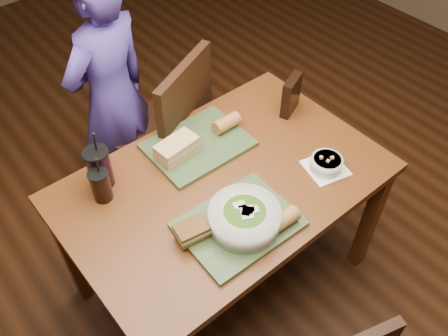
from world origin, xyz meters
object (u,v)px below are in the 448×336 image
(sandwich_near, at_px, (192,231))
(tray_far, at_px, (198,145))
(salad_bowl, at_px, (245,217))
(baguette_near, at_px, (283,220))
(soup_bowl, at_px, (326,163))
(cup_cola, at_px, (101,185))
(chair_far, at_px, (176,131))
(tray_near, at_px, (239,224))
(sandwich_far, at_px, (177,148))
(cup_berry, at_px, (99,168))
(diner, at_px, (112,97))
(baguette_far, at_px, (227,123))
(chip_bag, at_px, (291,95))
(dining_table, at_px, (224,194))

(sandwich_near, bearing_deg, tray_far, 50.11)
(salad_bowl, bearing_deg, baguette_near, -40.95)
(soup_bowl, bearing_deg, cup_cola, 150.11)
(chair_far, distance_m, tray_near, 0.81)
(soup_bowl, distance_m, baguette_near, 0.37)
(sandwich_far, xyz_separation_m, cup_berry, (-0.31, 0.07, 0.04))
(diner, height_order, baguette_far, diner)
(chair_far, height_order, diner, diner)
(salad_bowl, xyz_separation_m, cup_berry, (-0.29, 0.53, 0.03))
(salad_bowl, distance_m, baguette_far, 0.53)
(soup_bowl, distance_m, baguette_far, 0.47)
(diner, bearing_deg, sandwich_near, 62.40)
(chip_bag, bearing_deg, baguette_near, -160.32)
(tray_near, relative_size, baguette_far, 3.43)
(baguette_far, bearing_deg, diner, 111.23)
(sandwich_far, bearing_deg, dining_table, -72.96)
(cup_cola, relative_size, cup_berry, 0.80)
(baguette_far, bearing_deg, sandwich_far, 178.28)
(salad_bowl, height_order, baguette_near, salad_bowl)
(diner, distance_m, baguette_far, 0.67)
(tray_far, relative_size, chip_bag, 2.32)
(tray_near, distance_m, salad_bowl, 0.06)
(dining_table, distance_m, diner, 0.83)
(sandwich_far, bearing_deg, chair_far, 57.41)
(dining_table, height_order, cup_berry, cup_berry)
(chair_far, height_order, baguette_far, chair_far)
(tray_near, xyz_separation_m, cup_berry, (-0.28, 0.51, 0.08))
(sandwich_near, relative_size, cup_berry, 0.48)
(tray_near, relative_size, sandwich_far, 2.25)
(salad_bowl, xyz_separation_m, soup_bowl, (0.46, 0.01, -0.03))
(tray_far, xyz_separation_m, chip_bag, (0.47, -0.08, 0.08))
(sandwich_far, distance_m, cup_berry, 0.33)
(cup_berry, bearing_deg, chip_bag, -10.10)
(baguette_far, bearing_deg, salad_bowl, -122.99)
(baguette_far, relative_size, chip_bag, 0.68)
(cup_berry, bearing_deg, sandwich_far, -13.33)
(soup_bowl, distance_m, sandwich_far, 0.62)
(soup_bowl, bearing_deg, chair_far, 106.85)
(baguette_near, relative_size, cup_berry, 0.44)
(tray_far, bearing_deg, baguette_far, -1.94)
(salad_bowl, bearing_deg, chip_bag, 31.23)
(tray_near, xyz_separation_m, sandwich_near, (-0.17, 0.06, 0.04))
(dining_table, distance_m, sandwich_near, 0.34)
(baguette_far, height_order, cup_cola, cup_cola)
(chair_far, relative_size, baguette_far, 8.25)
(sandwich_far, height_order, cup_berry, cup_berry)
(diner, relative_size, tray_near, 3.28)
(tray_near, relative_size, cup_cola, 1.93)
(dining_table, relative_size, diner, 0.94)
(baguette_far, relative_size, cup_berry, 0.45)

